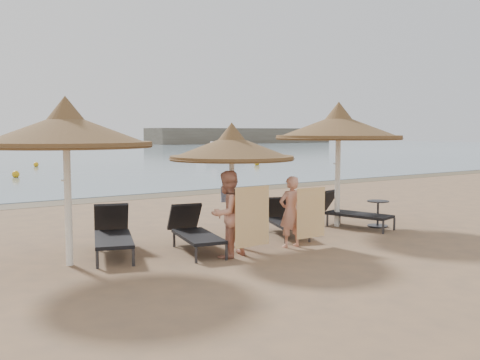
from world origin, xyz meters
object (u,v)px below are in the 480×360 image
object	(u,v)px
palapa_right	(338,127)
lounger_near_right	(283,219)
side_table	(378,214)
person_right	(291,206)
lounger_far_right	(349,211)
person_left	(227,207)
lounger_far_left	(113,233)
palapa_left	(66,131)
palapa_center	(232,148)
lounger_near_left	(194,231)

from	to	relation	value
palapa_right	lounger_near_right	bearing A→B (deg)	-178.62
side_table	person_right	distance (m)	3.53
lounger_far_right	person_left	world-z (taller)	person_left
palapa_right	lounger_far_left	world-z (taller)	palapa_right
palapa_left	person_right	world-z (taller)	palapa_left
palapa_left	person_left	bearing A→B (deg)	-21.40
palapa_right	person_left	size ratio (longest dim) A/B	1.64
palapa_right	side_table	xyz separation A→B (m)	(0.82, -0.64, -2.24)
person_left	lounger_near_right	bearing A→B (deg)	-169.57
side_table	palapa_center	bearing A→B (deg)	177.89
lounger_near_left	side_table	bearing A→B (deg)	8.48
palapa_right	side_table	bearing A→B (deg)	-38.05
palapa_center	lounger_near_right	bearing A→B (deg)	14.04
person_right	side_table	bearing A→B (deg)	-164.26
lounger_far_right	person_right	size ratio (longest dim) A/B	1.23
palapa_center	lounger_far_right	bearing A→B (deg)	3.80
palapa_center	lounger_far_left	bearing A→B (deg)	161.63
person_right	lounger_near_left	bearing A→B (deg)	-21.41
person_right	palapa_center	bearing A→B (deg)	-32.81
lounger_near_left	lounger_near_right	world-z (taller)	lounger_near_left
palapa_left	lounger_near_left	distance (m)	3.26
lounger_near_left	lounger_far_right	size ratio (longest dim) A/B	0.98
lounger_near_right	person_left	bearing A→B (deg)	-133.18
palapa_center	person_right	bearing A→B (deg)	-38.38
palapa_right	lounger_far_left	xyz separation A→B (m)	(-5.94, 0.30, -2.13)
lounger_far_left	side_table	xyz separation A→B (m)	(6.76, -0.94, -0.11)
lounger_near_left	side_table	world-z (taller)	lounger_near_left
lounger_far_left	palapa_center	bearing A→B (deg)	0.47
lounger_far_right	side_table	bearing A→B (deg)	-47.79
palapa_left	palapa_right	distance (m)	6.95
person_right	palapa_right	bearing A→B (deg)	-148.66
palapa_left	person_left	distance (m)	3.31
lounger_far_right	person_left	bearing A→B (deg)	177.88
person_left	palapa_center	bearing A→B (deg)	-145.09
palapa_left	lounger_near_left	bearing A→B (deg)	-3.99
lounger_far_left	person_right	world-z (taller)	person_right
lounger_near_left	person_right	world-z (taller)	person_right
lounger_far_left	person_right	distance (m)	3.71
palapa_left	person_right	distance (m)	4.75
lounger_far_left	palapa_right	bearing A→B (deg)	15.94
palapa_center	lounger_near_right	xyz separation A→B (m)	(1.75, 0.44, -1.73)
palapa_right	lounger_far_right	world-z (taller)	palapa_right
palapa_right	lounger_far_right	size ratio (longest dim) A/B	1.50
lounger_far_right	side_table	xyz separation A→B (m)	(0.64, -0.41, -0.10)
palapa_left	palapa_center	xyz separation A→B (m)	(3.36, -0.33, -0.36)
person_left	person_right	xyz separation A→B (m)	(1.58, -0.02, -0.11)
palapa_left	side_table	distance (m)	8.08
person_left	lounger_far_left	bearing A→B (deg)	-57.68
lounger_near_left	person_left	world-z (taller)	person_left
palapa_left	person_right	size ratio (longest dim) A/B	1.77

